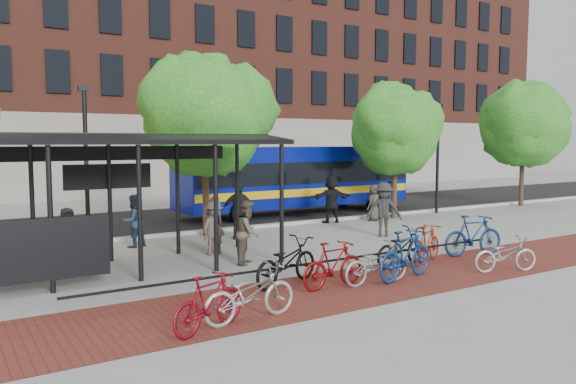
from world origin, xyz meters
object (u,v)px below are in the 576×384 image
pedestrian_1 (214,225)px  pedestrian_8 (248,232)px  bike_8 (400,247)px  pedestrian_7 (389,199)px  pedestrian_2 (133,221)px  pedestrian_4 (238,211)px  tree_b (207,111)px  bike_7 (406,255)px  bus (297,175)px  bike_1 (209,303)px  tree_c (396,126)px  pedestrian_5 (331,199)px  bike_2 (250,294)px  bike_11 (473,235)px  bike_5 (333,265)px  bike_6 (376,263)px  tree_d (524,121)px  bike_10 (505,254)px  bus_shelter (76,157)px  pedestrian_3 (214,228)px  bike_9 (427,244)px  lamp_post_left (86,161)px  pedestrian_0 (68,235)px  bike_4 (286,262)px  lamp_post_right (438,155)px  pedestrian_9 (384,210)px  pedestrian_6 (374,203)px

pedestrian_1 → pedestrian_8: (0.23, -1.73, 0.01)m
bike_8 → pedestrian_7: bearing=-50.9°
bike_8 → pedestrian_2: 8.46m
pedestrian_1 → pedestrian_4: bearing=-139.3°
tree_b → bike_7: 9.45m
pedestrian_2 → pedestrian_8: size_ratio=0.96×
bus → bike_1: size_ratio=6.69×
tree_c → pedestrian_5: (-3.29, 0.29, -3.06)m
bike_2 → bike_11: (8.49, 1.83, 0.09)m
bike_5 → bike_6: size_ratio=0.97×
bike_11 → pedestrian_8: bearing=78.4°
tree_d → bike_10: bearing=-146.1°
bike_7 → bike_10: 2.89m
bus_shelter → pedestrian_4: size_ratio=5.40×
tree_d → pedestrian_1: bearing=-170.8°
bike_11 → pedestrian_8: (-6.17, 2.59, 0.28)m
pedestrian_3 → pedestrian_4: bearing=14.5°
bike_2 → bike_5: size_ratio=1.09×
bike_11 → pedestrian_2: (-8.11, 6.69, 0.24)m
tree_b → bike_5: size_ratio=3.55×
tree_c → pedestrian_1: 11.13m
bike_2 → pedestrian_1: pedestrian_1 is taller
tree_b → bike_9: bearing=-66.5°
pedestrian_3 → bike_9: bearing=-76.3°
bus → bike_8: bearing=-110.0°
tree_d → bike_10: tree_d is taller
bike_9 → tree_d: bearing=-86.5°
lamp_post_left → pedestrian_0: 3.13m
bike_1 → lamp_post_left: bearing=-22.5°
pedestrian_0 → pedestrian_4: (5.79, 0.82, 0.21)m
bike_2 → bike_11: size_ratio=0.98×
bike_7 → pedestrian_1: size_ratio=1.18×
bike_2 → pedestrian_5: size_ratio=1.01×
pedestrian_2 → bus: bearing=-172.8°
pedestrian_1 → pedestrian_3: 0.21m
pedestrian_2 → bike_9: bearing=114.6°
bus_shelter → bike_4: (3.91, -3.57, -2.44)m
tree_d → bus: bearing=163.6°
pedestrian_5 → pedestrian_3: bearing=38.3°
lamp_post_left → pedestrian_4: lamp_post_left is taller
tree_b → tree_c: size_ratio=1.09×
lamp_post_right → bus_shelter: bearing=-166.6°
bike_1 → bike_8: (6.54, 2.05, 0.00)m
bike_6 → pedestrian_9: 6.81m
bike_6 → bike_11: bike_11 is taller
tree_d → bike_9: 16.99m
lamp_post_right → pedestrian_1: size_ratio=2.94×
bike_1 → pedestrian_6: size_ratio=1.11×
bike_10 → pedestrian_6: size_ratio=1.12×
bike_6 → bike_7: 0.89m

